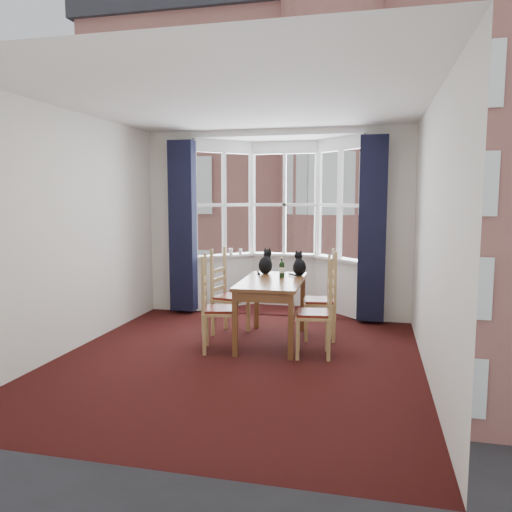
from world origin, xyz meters
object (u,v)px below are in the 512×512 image
(chair_left_far, at_px, (225,298))
(candle_tall, at_px, (231,252))
(chair_right_near, at_px, (321,315))
(cat_left, at_px, (266,264))
(candle_short, at_px, (240,252))
(chair_right_far, at_px, (327,302))
(cat_right, at_px, (299,266))
(dining_table, at_px, (272,288))
(wine_bottle, at_px, (282,269))
(chair_left_near, at_px, (212,311))

(chair_left_far, height_order, candle_tall, candle_tall)
(chair_right_near, distance_m, cat_left, 1.29)
(candle_short, bearing_deg, chair_right_far, -44.04)
(cat_right, distance_m, candle_short, 1.80)
(dining_table, xyz_separation_m, wine_bottle, (0.09, 0.19, 0.22))
(chair_right_far, distance_m, cat_left, 0.95)
(chair_left_near, relative_size, chair_right_far, 1.00)
(chair_left_near, relative_size, candle_tall, 8.61)
(chair_left_near, height_order, wine_bottle, wine_bottle)
(wine_bottle, relative_size, candle_short, 2.62)
(dining_table, relative_size, wine_bottle, 5.39)
(chair_right_near, bearing_deg, dining_table, 148.23)
(dining_table, distance_m, chair_left_near, 0.82)
(wine_bottle, bearing_deg, cat_left, 133.99)
(chair_left_near, bearing_deg, candle_tall, 100.60)
(cat_left, bearing_deg, wine_bottle, -46.01)
(dining_table, distance_m, chair_left_far, 0.78)
(wine_bottle, bearing_deg, candle_tall, 125.43)
(chair_right_far, relative_size, candle_short, 9.30)
(cat_right, xyz_separation_m, wine_bottle, (-0.19, -0.24, -0.01))
(chair_left_far, relative_size, cat_left, 2.62)
(dining_table, distance_m, chair_right_far, 0.75)
(chair_right_near, distance_m, candle_tall, 2.80)
(candle_tall, bearing_deg, chair_left_far, -77.01)
(chair_right_far, bearing_deg, chair_left_far, -177.70)
(cat_left, bearing_deg, chair_left_near, -114.23)
(chair_left_far, relative_size, chair_right_far, 1.00)
(candle_tall, bearing_deg, dining_table, -59.62)
(dining_table, height_order, chair_right_near, chair_right_near)
(chair_left_near, height_order, chair_right_far, same)
(chair_right_near, xyz_separation_m, candle_tall, (-1.69, 2.18, 0.45))
(dining_table, relative_size, chair_right_far, 1.52)
(candle_tall, bearing_deg, candle_short, 11.16)
(chair_right_near, relative_size, candle_tall, 8.61)
(dining_table, relative_size, chair_left_near, 1.52)
(chair_right_near, bearing_deg, candle_short, 124.87)
(dining_table, distance_m, cat_right, 0.56)
(chair_left_near, height_order, chair_left_far, same)
(cat_left, relative_size, candle_tall, 3.28)
(wine_bottle, bearing_deg, candle_short, 121.14)
(cat_left, height_order, candle_tall, cat_left)
(chair_left_far, bearing_deg, chair_right_far, 2.30)
(chair_left_far, distance_m, wine_bottle, 0.89)
(cat_left, bearing_deg, candle_short, 117.89)
(chair_right_far, distance_m, candle_tall, 2.28)
(cat_right, xyz_separation_m, candle_tall, (-1.32, 1.35, 0.01))
(wine_bottle, bearing_deg, chair_left_near, -135.60)
(dining_table, bearing_deg, cat_right, 57.63)
(chair_right_near, distance_m, candle_short, 2.73)
(dining_table, height_order, chair_left_near, chair_left_near)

